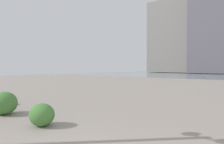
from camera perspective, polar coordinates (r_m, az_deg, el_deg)
building_slab at (r=64.89m, az=29.75°, el=11.19°), size 15.55×14.70×27.84m
building_annex at (r=72.73m, az=17.71°, el=9.35°), size 13.84×14.22×23.66m
shrub_low at (r=7.38m, az=-28.76°, el=-7.91°), size 0.88×0.79×0.74m
shrub_wide at (r=5.57m, az=-19.65°, el=-11.59°), size 0.70×0.63×0.59m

